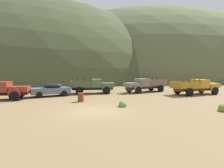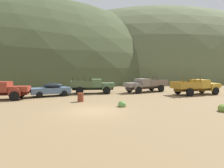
# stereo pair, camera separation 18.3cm
# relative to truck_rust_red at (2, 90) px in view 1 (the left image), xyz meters

# --- Properties ---
(ground_plane) EXTENTS (300.00, 300.00, 0.00)m
(ground_plane) POSITION_rel_truck_rust_red_xyz_m (8.55, -7.68, -0.99)
(ground_plane) COLOR olive
(hill_far_right) EXTENTS (101.73, 88.19, 51.85)m
(hill_far_right) POSITION_rel_truck_rust_red_xyz_m (-3.60, 53.45, -0.99)
(hill_far_right) COLOR #424C2D
(hill_far_right) RESTS_ON ground
(hill_far_left) EXTENTS (118.84, 86.66, 53.86)m
(hill_far_left) POSITION_rel_truck_rust_red_xyz_m (45.09, 54.61, -0.99)
(hill_far_left) COLOR #56603D
(hill_far_left) RESTS_ON ground
(truck_rust_red) EXTENTS (6.40, 2.60, 1.89)m
(truck_rust_red) POSITION_rel_truck_rust_red_xyz_m (0.00, 0.00, 0.00)
(truck_rust_red) COLOR #42140D
(truck_rust_red) RESTS_ON ground
(car_chalk_blue) EXTENTS (4.97, 2.90, 1.57)m
(car_chalk_blue) POSITION_rel_truck_rust_red_xyz_m (4.58, 1.59, -0.18)
(car_chalk_blue) COLOR slate
(car_chalk_blue) RESTS_ON ground
(truck_weathered_green) EXTENTS (5.80, 2.81, 2.16)m
(truck_weathered_green) POSITION_rel_truck_rust_red_xyz_m (10.32, 3.19, 0.00)
(truck_weathered_green) COLOR #232B1B
(truck_weathered_green) RESTS_ON ground
(truck_primer_gray) EXTENTS (6.83, 3.78, 2.16)m
(truck_primer_gray) POSITION_rel_truck_rust_red_xyz_m (16.88, 2.85, 0.01)
(truck_primer_gray) COLOR #3D322D
(truck_primer_gray) RESTS_ON ground
(truck_mustard) EXTENTS (6.59, 2.98, 2.16)m
(truck_mustard) POSITION_rel_truck_rust_red_xyz_m (22.99, -0.87, 0.01)
(truck_mustard) COLOR #593D12
(truck_mustard) RESTS_ON ground
(oil_drum_spare) EXTENTS (0.64, 0.64, 0.86)m
(oil_drum_spare) POSITION_rel_truck_rust_red_xyz_m (7.92, -3.10, -0.56)
(oil_drum_spare) COLOR brown
(oil_drum_spare) RESTS_ON ground
(bush_between_trucks) EXTENTS (0.95, 0.93, 0.72)m
(bush_between_trucks) POSITION_rel_truck_rust_red_xyz_m (18.22, -9.96, -0.81)
(bush_between_trucks) COLOR olive
(bush_between_trucks) RESTS_ON ground
(bush_lone_scrub) EXTENTS (0.65, 0.77, 0.62)m
(bush_lone_scrub) POSITION_rel_truck_rust_red_xyz_m (11.22, -6.48, -0.83)
(bush_lone_scrub) COLOR #5B8E42
(bush_lone_scrub) RESTS_ON ground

